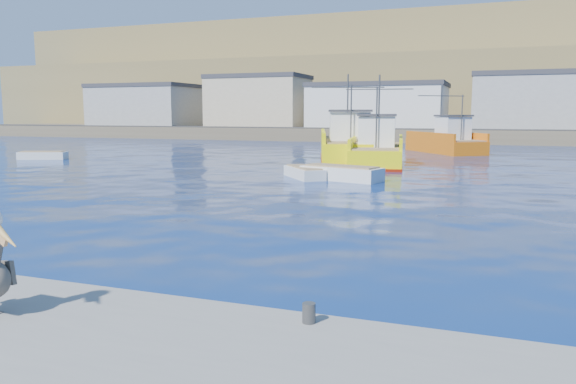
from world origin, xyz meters
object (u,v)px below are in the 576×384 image
object	(u,v)px
trawler_yellow_a	(348,146)
skiff_mid	(341,174)
skiff_left	(43,156)
trawler_yellow_b	(377,151)
boat_orange	(446,141)
skiff_extra	(304,174)

from	to	relation	value
trawler_yellow_a	skiff_mid	size ratio (longest dim) A/B	2.75
trawler_yellow_a	skiff_left	bearing A→B (deg)	-163.35
skiff_left	skiff_mid	world-z (taller)	skiff_mid
trawler_yellow_b	skiff_left	xyz separation A→B (m)	(-25.60, -4.18, -0.72)
trawler_yellow_b	skiff_left	distance (m)	25.95
trawler_yellow_b	boat_orange	xyz separation A→B (m)	(3.47, 14.37, 0.10)
skiff_left	skiff_extra	distance (m)	23.90
trawler_yellow_b	skiff_left	world-z (taller)	trawler_yellow_b
skiff_extra	boat_orange	bearing A→B (deg)	76.40
trawler_yellow_a	trawler_yellow_b	xyz separation A→B (m)	(2.76, -2.65, -0.12)
trawler_yellow_b	skiff_extra	distance (m)	9.57
trawler_yellow_a	trawler_yellow_b	bearing A→B (deg)	-43.76
skiff_left	skiff_extra	bearing A→B (deg)	-12.29
skiff_mid	skiff_extra	world-z (taller)	skiff_mid
skiff_left	skiff_extra	size ratio (longest dim) A/B	1.06
skiff_mid	skiff_left	bearing A→B (deg)	168.16
boat_orange	trawler_yellow_b	bearing A→B (deg)	-103.58
skiff_mid	trawler_yellow_a	bearing A→B (deg)	102.62
boat_orange	skiff_extra	world-z (taller)	boat_orange
boat_orange	skiff_mid	xyz separation A→B (m)	(-3.51, -23.92, -0.76)
boat_orange	skiff_mid	distance (m)	24.19
trawler_yellow_b	skiff_extra	world-z (taller)	trawler_yellow_b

